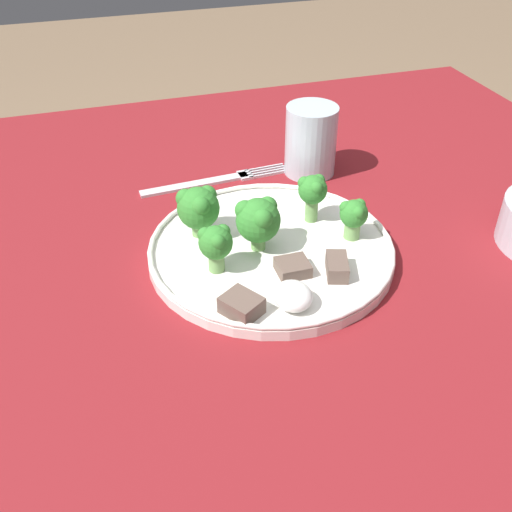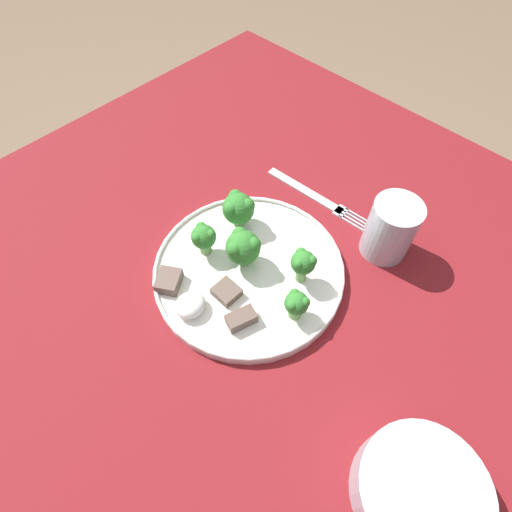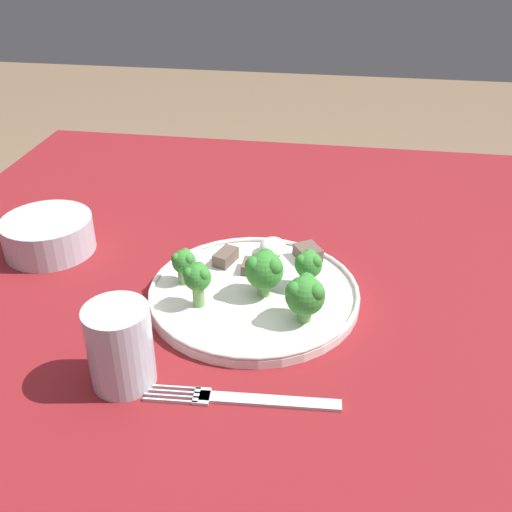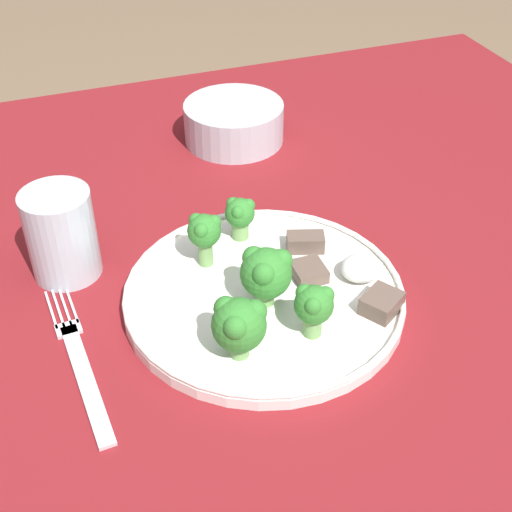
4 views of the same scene
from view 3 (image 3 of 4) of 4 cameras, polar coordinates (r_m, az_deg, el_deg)
name	(u,v)px [view 3 (image 3 of 4)]	position (r m, az deg, el deg)	size (l,w,h in m)	color
table	(242,333)	(0.89, -1.37, -7.39)	(1.10, 1.05, 0.72)	maroon
dinner_plate	(254,293)	(0.79, -0.20, -3.59)	(0.28, 0.28, 0.02)	white
fork	(244,399)	(0.65, -1.19, -13.48)	(0.03, 0.21, 0.00)	silver
cream_bowl	(49,235)	(0.95, -19.15, 1.86)	(0.13, 0.13, 0.05)	#B7BCC6
drinking_glass	(121,350)	(0.66, -12.76, -8.72)	(0.07, 0.07, 0.10)	#B2C1CC
broccoli_floret_near_rim_left	(198,278)	(0.75, -5.58, -2.14)	(0.04, 0.03, 0.06)	#709E56
broccoli_floret_center_left	(264,269)	(0.76, 0.80, -1.28)	(0.05, 0.05, 0.06)	#709E56
broccoli_floret_back_left	(309,265)	(0.78, 5.02, -0.87)	(0.04, 0.04, 0.05)	#709E56
broccoli_floret_front_left	(305,295)	(0.72, 4.71, -3.70)	(0.05, 0.05, 0.06)	#709E56
broccoli_floret_center_back	(184,263)	(0.80, -6.88, -0.65)	(0.03, 0.03, 0.05)	#709E56
meat_slice_front_slice	(226,257)	(0.85, -2.90, -0.09)	(0.04, 0.03, 0.02)	brown
meat_slice_middle_slice	(308,253)	(0.86, 4.96, 0.32)	(0.05, 0.05, 0.02)	brown
meat_slice_rear_slice	(255,266)	(0.83, -0.12, -1.00)	(0.03, 0.03, 0.01)	brown
sauce_dollop	(273,247)	(0.87, 1.60, 0.89)	(0.04, 0.04, 0.02)	white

